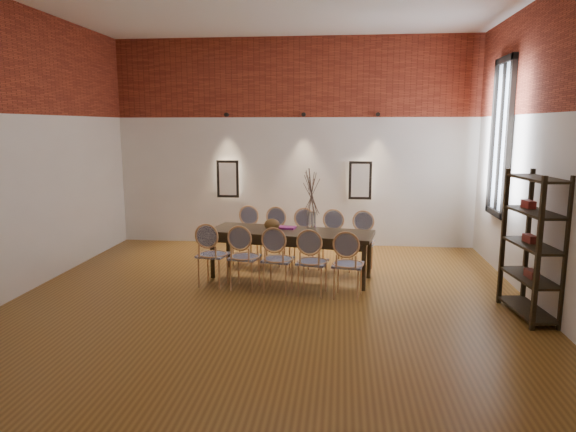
# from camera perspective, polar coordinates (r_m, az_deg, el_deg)

# --- Properties ---
(floor) EXTENTS (7.00, 7.00, 0.02)m
(floor) POSITION_cam_1_polar(r_m,az_deg,el_deg) (7.00, -2.13, -9.64)
(floor) COLOR brown
(floor) RESTS_ON ground
(wall_back) EXTENTS (7.00, 0.10, 4.00)m
(wall_back) POSITION_cam_1_polar(r_m,az_deg,el_deg) (10.12, 0.65, 8.08)
(wall_back) COLOR silver
(wall_back) RESTS_ON ground
(wall_front) EXTENTS (7.00, 0.10, 4.00)m
(wall_front) POSITION_cam_1_polar(r_m,az_deg,el_deg) (3.14, -11.57, 3.51)
(wall_front) COLOR silver
(wall_front) RESTS_ON ground
(wall_left) EXTENTS (0.10, 7.00, 4.00)m
(wall_left) POSITION_cam_1_polar(r_m,az_deg,el_deg) (7.93, -28.73, 6.31)
(wall_left) COLOR silver
(wall_left) RESTS_ON ground
(wall_right) EXTENTS (0.10, 7.00, 4.00)m
(wall_right) POSITION_cam_1_polar(r_m,az_deg,el_deg) (7.03, 27.92, 6.06)
(wall_right) COLOR silver
(wall_right) RESTS_ON ground
(brick_band_back) EXTENTS (7.00, 0.02, 1.50)m
(brick_band_back) POSITION_cam_1_polar(r_m,az_deg,el_deg) (10.09, 0.63, 15.18)
(brick_band_back) COLOR maroon
(brick_band_back) RESTS_ON ground
(brick_band_left) EXTENTS (0.02, 7.00, 1.50)m
(brick_band_left) POSITION_cam_1_polar(r_m,az_deg,el_deg) (7.93, -29.08, 15.36)
(brick_band_left) COLOR maroon
(brick_band_left) RESTS_ON ground
(brick_band_right) EXTENTS (0.02, 7.00, 1.50)m
(brick_band_right) POSITION_cam_1_polar(r_m,az_deg,el_deg) (7.06, 28.23, 16.25)
(brick_band_right) COLOR maroon
(brick_band_right) RESTS_ON ground
(niche_left) EXTENTS (0.36, 0.06, 0.66)m
(niche_left) POSITION_cam_1_polar(r_m,az_deg,el_deg) (10.27, -6.66, 4.12)
(niche_left) COLOR #FFEAC6
(niche_left) RESTS_ON wall_back
(niche_right) EXTENTS (0.36, 0.06, 0.66)m
(niche_right) POSITION_cam_1_polar(r_m,az_deg,el_deg) (10.03, 8.02, 3.95)
(niche_right) COLOR #FFEAC6
(niche_right) RESTS_ON wall_back
(spot_fixture_left) EXTENTS (0.08, 0.10, 0.08)m
(spot_fixture_left) POSITION_cam_1_polar(r_m,az_deg,el_deg) (10.19, -6.85, 11.11)
(spot_fixture_left) COLOR black
(spot_fixture_left) RESTS_ON wall_back
(spot_fixture_mid) EXTENTS (0.08, 0.10, 0.08)m
(spot_fixture_mid) POSITION_cam_1_polar(r_m,az_deg,el_deg) (9.97, 1.75, 11.20)
(spot_fixture_mid) COLOR black
(spot_fixture_mid) RESTS_ON wall_back
(spot_fixture_right) EXTENTS (0.08, 0.10, 0.08)m
(spot_fixture_right) POSITION_cam_1_polar(r_m,az_deg,el_deg) (9.96, 9.96, 11.06)
(spot_fixture_right) COLOR black
(spot_fixture_right) RESTS_ON wall_back
(window_glass) EXTENTS (0.02, 0.78, 2.38)m
(window_glass) POSITION_cam_1_polar(r_m,az_deg,el_deg) (8.89, 22.68, 8.01)
(window_glass) COLOR silver
(window_glass) RESTS_ON wall_right
(window_frame) EXTENTS (0.08, 0.90, 2.50)m
(window_frame) POSITION_cam_1_polar(r_m,az_deg,el_deg) (8.88, 22.55, 8.02)
(window_frame) COLOR black
(window_frame) RESTS_ON wall_right
(window_mullion) EXTENTS (0.06, 0.06, 2.40)m
(window_mullion) POSITION_cam_1_polar(r_m,az_deg,el_deg) (8.88, 22.55, 8.02)
(window_mullion) COLOR black
(window_mullion) RESTS_ON wall_right
(dining_table) EXTENTS (2.60, 1.21, 0.75)m
(dining_table) POSITION_cam_1_polar(r_m,az_deg,el_deg) (7.97, 0.30, -4.29)
(dining_table) COLOR #302212
(dining_table) RESTS_ON floor
(chair_near_a) EXTENTS (0.51, 0.51, 0.94)m
(chair_near_a) POSITION_cam_1_polar(r_m,az_deg,el_deg) (7.65, -8.34, -4.27)
(chair_near_a) COLOR tan
(chair_near_a) RESTS_ON floor
(chair_near_b) EXTENTS (0.51, 0.51, 0.94)m
(chair_near_b) POSITION_cam_1_polar(r_m,az_deg,el_deg) (7.46, -4.81, -4.56)
(chair_near_b) COLOR tan
(chair_near_b) RESTS_ON floor
(chair_near_c) EXTENTS (0.51, 0.51, 0.94)m
(chair_near_c) POSITION_cam_1_polar(r_m,az_deg,el_deg) (7.31, -1.12, -4.84)
(chair_near_c) COLOR tan
(chair_near_c) RESTS_ON floor
(chair_near_d) EXTENTS (0.51, 0.51, 0.94)m
(chair_near_d) POSITION_cam_1_polar(r_m,az_deg,el_deg) (7.18, 2.73, -5.11)
(chair_near_d) COLOR tan
(chair_near_d) RESTS_ON floor
(chair_near_e) EXTENTS (0.51, 0.51, 0.94)m
(chair_near_e) POSITION_cam_1_polar(r_m,az_deg,el_deg) (7.09, 6.69, -5.36)
(chair_near_e) COLOR tan
(chair_near_e) RESTS_ON floor
(chair_far_a) EXTENTS (0.51, 0.51, 0.94)m
(chair_far_a) POSITION_cam_1_polar(r_m,az_deg,el_deg) (8.88, -4.78, -2.20)
(chair_far_a) COLOR tan
(chair_far_a) RESTS_ON floor
(chair_far_b) EXTENTS (0.51, 0.51, 0.94)m
(chair_far_b) POSITION_cam_1_polar(r_m,az_deg,el_deg) (8.72, -1.69, -2.39)
(chair_far_b) COLOR tan
(chair_far_b) RESTS_ON floor
(chair_far_c) EXTENTS (0.51, 0.51, 0.94)m
(chair_far_c) POSITION_cam_1_polar(r_m,az_deg,el_deg) (8.59, 1.51, -2.59)
(chair_far_c) COLOR tan
(chair_far_c) RESTS_ON floor
(chair_far_d) EXTENTS (0.51, 0.51, 0.94)m
(chair_far_d) POSITION_cam_1_polar(r_m,az_deg,el_deg) (8.48, 4.79, -2.78)
(chair_far_d) COLOR tan
(chair_far_d) RESTS_ON floor
(chair_far_e) EXTENTS (0.51, 0.51, 0.94)m
(chair_far_e) POSITION_cam_1_polar(r_m,az_deg,el_deg) (8.41, 8.15, -2.96)
(chair_far_e) COLOR tan
(chair_far_e) RESTS_ON floor
(vase) EXTENTS (0.14, 0.14, 0.30)m
(vase) POSITION_cam_1_polar(r_m,az_deg,el_deg) (7.78, 2.59, -0.69)
(vase) COLOR silver
(vase) RESTS_ON dining_table
(dried_branches) EXTENTS (0.50, 0.50, 0.70)m
(dried_branches) POSITION_cam_1_polar(r_m,az_deg,el_deg) (7.71, 2.62, 2.60)
(dried_branches) COLOR brown
(dried_branches) RESTS_ON vase
(bowl) EXTENTS (0.24, 0.24, 0.18)m
(bowl) POSITION_cam_1_polar(r_m,az_deg,el_deg) (7.90, -1.79, -0.96)
(bowl) COLOR brown
(bowl) RESTS_ON dining_table
(book) EXTENTS (0.29, 0.22, 0.03)m
(book) POSITION_cam_1_polar(r_m,az_deg,el_deg) (8.04, -0.12, -1.30)
(book) COLOR #8F2077
(book) RESTS_ON dining_table
(shelving_rack) EXTENTS (0.49, 1.04, 1.80)m
(shelving_rack) POSITION_cam_1_polar(r_m,az_deg,el_deg) (6.95, 25.52, -2.96)
(shelving_rack) COLOR black
(shelving_rack) RESTS_ON floor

